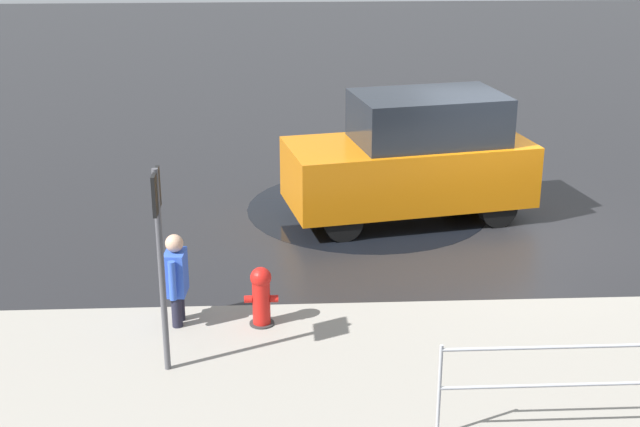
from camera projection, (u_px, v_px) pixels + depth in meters
name	position (u px, v px, depth m)	size (l,w,h in m)	color
ground_plane	(502.00, 230.00, 14.19)	(60.00, 60.00, 0.00)	black
kerb_strip	(590.00, 360.00, 10.25)	(24.00, 3.20, 0.04)	gray
moving_hatchback	(414.00, 158.00, 14.40)	(4.15, 2.41, 2.06)	orange
fire_hydrant	(261.00, 298.00, 10.94)	(0.42, 0.31, 0.80)	red
pedestrian	(176.00, 276.00, 10.87)	(0.27, 0.57, 1.22)	blue
sign_post	(160.00, 242.00, 9.51)	(0.07, 0.44, 2.40)	#4C4C51
puddle_patch	(367.00, 208.00, 15.15)	(4.09, 4.09, 0.01)	black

